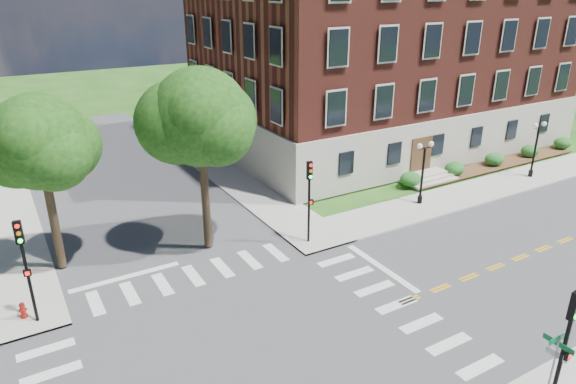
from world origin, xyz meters
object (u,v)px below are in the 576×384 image
fire_hydrant (23,310)px  street_sign_pole (555,358)px  traffic_signal_se (567,338)px  traffic_signal_ne (309,192)px  traffic_signal_nw (24,259)px  twin_lamp_east (536,146)px  twin_lamp_west (423,169)px

fire_hydrant → street_sign_pole: bearing=-44.7°
traffic_signal_se → traffic_signal_ne: (-0.38, 14.83, 0.00)m
traffic_signal_se → traffic_signal_ne: size_ratio=1.00×
traffic_signal_se → fire_hydrant: size_ratio=6.40×
traffic_signal_nw → twin_lamp_east: (34.65, 0.78, -0.66)m
twin_lamp_east → street_sign_pole: (-20.09, -15.10, -0.21)m
traffic_signal_ne → street_sign_pole: (0.32, -14.65, -0.88)m
twin_lamp_west → fire_hydrant: (-24.16, -0.66, -2.06)m
traffic_signal_ne → fire_hydrant: size_ratio=6.40×
traffic_signal_se → traffic_signal_nw: bearing=135.2°
twin_lamp_west → street_sign_pole: (-9.11, -15.56, -0.21)m
twin_lamp_east → fire_hydrant: (-35.13, -0.20, -2.06)m
traffic_signal_se → twin_lamp_east: (20.03, 15.28, -0.66)m
traffic_signal_ne → twin_lamp_east: bearing=1.3°
street_sign_pole → fire_hydrant: 21.26m
traffic_signal_ne → traffic_signal_se: bearing=-88.5°
traffic_signal_ne → twin_lamp_east: size_ratio=1.13×
traffic_signal_se → twin_lamp_west: 18.17m
twin_lamp_east → fire_hydrant: size_ratio=5.64×
traffic_signal_ne → twin_lamp_west: traffic_signal_ne is taller
traffic_signal_se → fire_hydrant: bearing=135.0°
traffic_signal_nw → twin_lamp_west: traffic_signal_nw is taller
traffic_signal_ne → fire_hydrant: 14.98m
traffic_signal_se → traffic_signal_nw: (-14.63, 14.51, 0.00)m
traffic_signal_ne → fire_hydrant: (-14.73, 0.26, -2.72)m
traffic_signal_se → twin_lamp_east: size_ratio=1.13×
traffic_signal_ne → twin_lamp_west: (9.43, 0.91, -0.66)m
twin_lamp_west → street_sign_pole: size_ratio=1.36×
traffic_signal_se → twin_lamp_west: traffic_signal_se is taller
twin_lamp_east → fire_hydrant: bearing=-179.7°
traffic_signal_ne → street_sign_pole: bearing=-88.8°
twin_lamp_east → fire_hydrant: 35.20m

